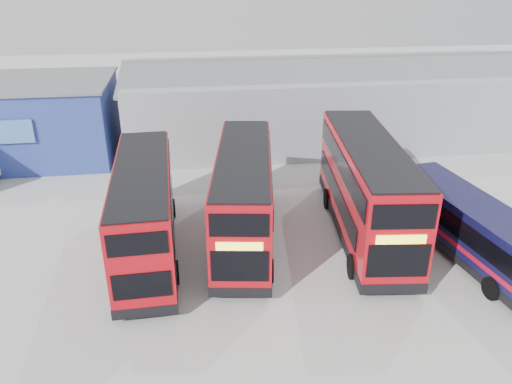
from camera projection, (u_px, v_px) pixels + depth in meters
name	position (u px, v px, depth m)	size (l,w,h in m)	color
ground_plane	(273.00, 298.00, 19.71)	(120.00, 120.00, 0.00)	#A4A59F
office_block	(20.00, 119.00, 33.06)	(12.30, 8.32, 5.12)	navy
maintenance_shed	(333.00, 100.00, 37.58)	(30.50, 12.00, 5.89)	#91969E
double_decker_left	(145.00, 212.00, 21.88)	(2.79, 10.05, 4.22)	#B60A14
double_decker_centre	(244.00, 198.00, 23.08)	(3.92, 10.46, 4.33)	#B60A14
double_decker_right	(366.00, 190.00, 23.51)	(3.82, 11.20, 4.65)	#B60A14
single_decker_blue	(474.00, 232.00, 21.84)	(3.58, 10.06, 2.67)	#0B1034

